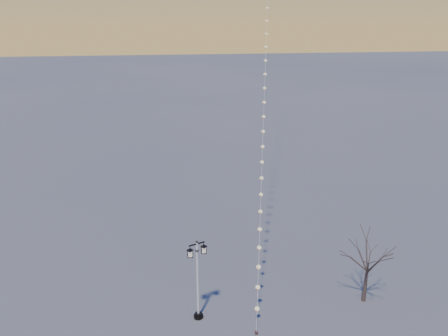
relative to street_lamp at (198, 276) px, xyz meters
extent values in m
plane|color=#4D4F4E|center=(1.98, -1.79, -2.96)|extent=(300.00, 300.00, 0.00)
cylinder|color=black|center=(0.00, 0.00, -2.88)|extent=(0.59, 0.59, 0.17)
cylinder|color=black|center=(0.00, 0.00, -2.72)|extent=(0.42, 0.42, 0.15)
cylinder|color=silver|center=(0.00, 0.00, -0.15)|extent=(0.14, 0.14, 4.99)
cylinder|color=black|center=(0.00, 0.00, 1.76)|extent=(0.21, 0.21, 0.06)
cube|color=black|center=(0.00, 0.00, 2.19)|extent=(0.95, 0.46, 0.06)
sphere|color=black|center=(0.00, 0.00, 2.31)|extent=(0.15, 0.15, 0.15)
pyramid|color=black|center=(-0.41, -0.18, 2.03)|extent=(0.47, 0.47, 0.15)
cube|color=beige|center=(-0.41, -0.18, 1.70)|extent=(0.28, 0.28, 0.36)
cube|color=black|center=(-0.41, -0.18, 1.50)|extent=(0.32, 0.32, 0.04)
pyramid|color=black|center=(0.41, 0.18, 2.03)|extent=(0.47, 0.47, 0.15)
cube|color=beige|center=(0.41, 0.18, 1.70)|extent=(0.28, 0.28, 0.36)
cube|color=black|center=(0.41, 0.18, 1.50)|extent=(0.32, 0.32, 0.04)
cone|color=#372C26|center=(10.82, 0.46, -1.70)|extent=(0.30, 0.30, 2.53)
cylinder|color=#37221F|center=(3.28, -1.90, -2.87)|extent=(0.18, 0.18, 0.18)
cylinder|color=black|center=(3.28, -1.90, -2.85)|extent=(0.03, 0.03, 0.23)
cone|color=#DF5D27|center=(7.33, 17.35, 12.93)|extent=(0.07, 0.07, 0.26)
cylinder|color=white|center=(3.28, -1.90, -2.41)|extent=(0.01, 0.01, 0.74)
camera|label=1|loc=(-1.17, -23.64, 15.47)|focal=36.98mm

